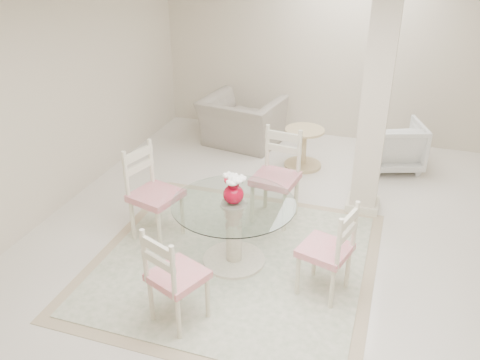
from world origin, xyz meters
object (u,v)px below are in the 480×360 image
(column, at_px, (376,102))
(dining_chair_east, at_px, (333,245))
(recliner_taupe, at_px, (242,122))
(dining_table, at_px, (234,233))
(dining_chair_south, at_px, (171,272))
(armchair_white, at_px, (394,145))
(red_vase, at_px, (234,189))
(dining_chair_west, at_px, (150,187))
(side_table, at_px, (304,149))
(dining_chair_north, at_px, (278,169))

(column, height_order, dining_chair_east, column)
(recliner_taupe, bearing_deg, column, 154.25)
(dining_table, xyz_separation_m, dining_chair_south, (-0.20, -1.00, 0.20))
(column, relative_size, armchair_white, 3.62)
(red_vase, relative_size, dining_chair_west, 0.26)
(dining_table, relative_size, side_table, 2.14)
(dining_table, xyz_separation_m, dining_chair_west, (-1.01, 0.20, 0.26))
(column, xyz_separation_m, dining_table, (-1.13, -1.53, -0.99))
(armchair_white, bearing_deg, dining_chair_north, 36.98)
(dining_chair_east, bearing_deg, recliner_taupe, -133.14)
(red_vase, height_order, dining_chair_west, dining_chair_west)
(red_vase, relative_size, dining_chair_east, 0.29)
(dining_chair_east, relative_size, recliner_taupe, 0.93)
(dining_chair_north, height_order, dining_chair_west, dining_chair_north)
(red_vase, height_order, dining_chair_east, dining_chair_east)
(dining_chair_north, bearing_deg, recliner_taupe, 125.85)
(column, xyz_separation_m, dining_chair_south, (-1.34, -2.53, -0.80))
(dining_chair_south, height_order, recliner_taupe, dining_chair_south)
(column, distance_m, dining_chair_east, 1.91)
(column, xyz_separation_m, dining_chair_west, (-2.14, -1.33, -0.74))
(dining_chair_west, distance_m, recliner_taupe, 2.77)
(side_table, bearing_deg, red_vase, -94.59)
(armchair_white, bearing_deg, column, 59.25)
(dining_table, distance_m, red_vase, 0.50)
(dining_chair_east, bearing_deg, dining_chair_west, -85.03)
(dining_chair_south, bearing_deg, dining_chair_north, -78.40)
(dining_chair_east, distance_m, dining_chair_south, 1.44)
(dining_chair_east, bearing_deg, armchair_white, -171.30)
(column, height_order, dining_chair_west, column)
(dining_chair_east, xyz_separation_m, armchair_white, (0.39, 3.02, -0.21))
(dining_chair_west, bearing_deg, red_vase, -86.05)
(dining_chair_south, distance_m, recliner_taupe, 4.01)
(red_vase, bearing_deg, dining_chair_south, -101.83)
(recliner_taupe, xyz_separation_m, side_table, (1.08, -0.51, -0.11))
(dining_chair_west, bearing_deg, dining_chair_south, -130.95)
(red_vase, relative_size, armchair_white, 0.41)
(side_table, bearing_deg, dining_table, -94.69)
(dining_chair_west, bearing_deg, recliner_taupe, 12.47)
(red_vase, distance_m, armchair_white, 3.19)
(red_vase, xyz_separation_m, dining_chair_east, (0.99, -0.19, -0.30))
(red_vase, relative_size, dining_chair_south, 0.29)
(dining_table, height_order, armchair_white, dining_table)
(column, bearing_deg, dining_chair_west, -148.03)
(dining_chair_north, bearing_deg, column, 36.16)
(red_vase, xyz_separation_m, side_table, (0.20, 2.45, -0.59))
(side_table, bearing_deg, recliner_taupe, 154.80)
(red_vase, distance_m, recliner_taupe, 3.12)
(column, xyz_separation_m, red_vase, (-1.13, -1.54, -0.49))
(side_table, bearing_deg, armchair_white, 17.27)
(armchair_white, bearing_deg, dining_table, 44.34)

